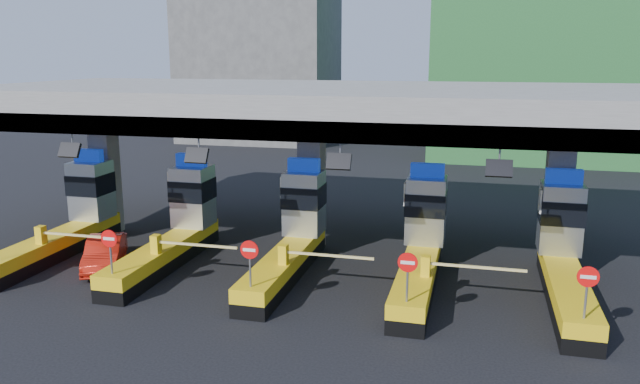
# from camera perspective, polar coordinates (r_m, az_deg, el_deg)

# --- Properties ---
(ground) EXTENTS (120.00, 120.00, 0.00)m
(ground) POSITION_cam_1_polar(r_m,az_deg,el_deg) (24.79, -2.56, -7.08)
(ground) COLOR black
(ground) RESTS_ON ground
(toll_canopy) EXTENTS (28.00, 12.09, 7.00)m
(toll_canopy) POSITION_cam_1_polar(r_m,az_deg,el_deg) (26.21, -0.87, 7.75)
(toll_canopy) COLOR slate
(toll_canopy) RESTS_ON ground
(toll_lane_far_left) EXTENTS (4.43, 8.00, 4.16)m
(toll_lane_far_left) POSITION_cam_1_polar(r_m,az_deg,el_deg) (29.01, -21.71, -2.18)
(toll_lane_far_left) COLOR black
(toll_lane_far_left) RESTS_ON ground
(toll_lane_left) EXTENTS (4.43, 8.00, 4.16)m
(toll_lane_left) POSITION_cam_1_polar(r_m,az_deg,el_deg) (26.43, -12.86, -2.97)
(toll_lane_left) COLOR black
(toll_lane_left) RESTS_ON ground
(toll_lane_center) EXTENTS (4.43, 8.00, 4.16)m
(toll_lane_center) POSITION_cam_1_polar(r_m,az_deg,el_deg) (24.61, -2.40, -3.81)
(toll_lane_center) COLOR black
(toll_lane_center) RESTS_ON ground
(toll_lane_right) EXTENTS (4.43, 8.00, 4.16)m
(toll_lane_right) POSITION_cam_1_polar(r_m,az_deg,el_deg) (23.72, 9.29, -4.59)
(toll_lane_right) COLOR black
(toll_lane_right) RESTS_ON ground
(toll_lane_far_right) EXTENTS (4.43, 8.00, 4.16)m
(toll_lane_far_right) POSITION_cam_1_polar(r_m,az_deg,el_deg) (23.87, 21.38, -5.20)
(toll_lane_far_right) COLOR black
(toll_lane_far_right) RESTS_ON ground
(bg_building_concrete) EXTENTS (14.00, 10.00, 18.00)m
(bg_building_concrete) POSITION_cam_1_polar(r_m,az_deg,el_deg) (61.95, -5.55, 13.08)
(bg_building_concrete) COLOR #4C4C49
(bg_building_concrete) RESTS_ON ground
(red_car) EXTENTS (2.75, 3.94, 1.23)m
(red_car) POSITION_cam_1_polar(r_m,az_deg,el_deg) (26.19, -19.08, -5.27)
(red_car) COLOR red
(red_car) RESTS_ON ground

